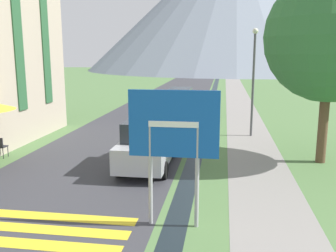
{
  "coord_description": "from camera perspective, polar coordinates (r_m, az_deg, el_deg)",
  "views": [
    {
      "loc": [
        2.27,
        -3.48,
        4.15
      ],
      "look_at": [
        0.26,
        10.0,
        1.47
      ],
      "focal_mm": 40.0,
      "sensor_mm": 36.0,
      "label": 1
    }
  ],
  "objects": [
    {
      "name": "footpath",
      "position": [
        33.77,
        10.71,
        3.88
      ],
      "size": [
        2.2,
        60.0,
        0.01
      ],
      "color": "gray",
      "rests_on": "ground_plane"
    },
    {
      "name": "drainage_channel",
      "position": [
        33.76,
        6.63,
        4.0
      ],
      "size": [
        0.6,
        60.0,
        0.0
      ],
      "color": "black",
      "rests_on": "ground_plane"
    },
    {
      "name": "tree_by_path",
      "position": [
        15.09,
        23.48,
        12.29
      ],
      "size": [
        4.75,
        4.75,
        7.08
      ],
      "color": "brown",
      "rests_on": "ground_plane"
    },
    {
      "name": "parked_car_near",
      "position": [
        13.76,
        -2.95,
        -2.51
      ],
      "size": [
        1.75,
        4.44,
        1.82
      ],
      "color": "#B2B2B7",
      "rests_on": "ground_plane"
    },
    {
      "name": "crosswalk_marking",
      "position": [
        9.73,
        -22.7,
        -15.0
      ],
      "size": [
        5.44,
        2.54,
        0.01
      ],
      "color": "yellow",
      "rests_on": "ground_plane"
    },
    {
      "name": "mountain_distant",
      "position": [
        96.67,
        10.11,
        18.3
      ],
      "size": [
        70.95,
        70.95,
        32.98
      ],
      "color": "gray",
      "rests_on": "ground_plane"
    },
    {
      "name": "parked_car_far",
      "position": [
        25.27,
        1.91,
        3.75
      ],
      "size": [
        1.76,
        3.99,
        1.82
      ],
      "color": "black",
      "rests_on": "ground_plane"
    },
    {
      "name": "streetlamp",
      "position": [
        19.05,
        12.91,
        7.81
      ],
      "size": [
        0.28,
        0.28,
        5.31
      ],
      "color": "#515156",
      "rests_on": "ground_plane"
    },
    {
      "name": "road_sign",
      "position": [
        8.72,
        0.85,
        -1.53
      ],
      "size": [
        2.13,
        0.11,
        3.31
      ],
      "color": "#9E9EA3",
      "rests_on": "ground_plane"
    },
    {
      "name": "road",
      "position": [
        34.08,
        0.39,
        4.14
      ],
      "size": [
        6.4,
        60.0,
        0.01
      ],
      "color": "#38383D",
      "rests_on": "ground_plane"
    },
    {
      "name": "cafe_chair_far_left",
      "position": [
        16.33,
        -24.25,
        -2.74
      ],
      "size": [
        0.4,
        0.4,
        0.85
      ],
      "rotation": [
        0.0,
        0.0,
        0.21
      ],
      "color": "#232328",
      "rests_on": "ground_plane"
    },
    {
      "name": "ground_plane",
      "position": [
        23.96,
        2.93,
        1.14
      ],
      "size": [
        160.0,
        160.0,
        0.0
      ],
      "primitive_type": "plane",
      "color": "#517542"
    }
  ]
}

